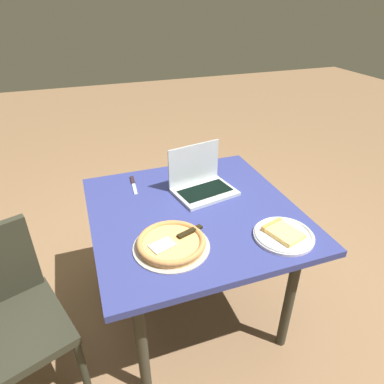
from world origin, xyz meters
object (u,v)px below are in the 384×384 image
object	(u,v)px
table_knife	(133,183)
pizza_tray	(171,243)
laptop	(201,182)
pizza_plate	(283,234)
chair_near	(3,314)
dining_table	(194,223)

from	to	relation	value
table_knife	pizza_tray	bearing A→B (deg)	-85.45
laptop	pizza_tray	size ratio (longest dim) A/B	1.06
pizza_plate	chair_near	world-z (taller)	chair_near
dining_table	table_knife	xyz separation A→B (m)	(-0.23, 0.36, 0.08)
dining_table	pizza_plate	size ratio (longest dim) A/B	3.83
pizza_plate	chair_near	size ratio (longest dim) A/B	0.32
laptop	chair_near	distance (m)	1.09
table_knife	pizza_plate	bearing A→B (deg)	-52.56
pizza_tray	table_knife	distance (m)	0.60
dining_table	table_knife	bearing A→B (deg)	123.01
pizza_plate	chair_near	xyz separation A→B (m)	(-1.21, 0.19, -0.25)
dining_table	table_knife	size ratio (longest dim) A/B	5.06
pizza_tray	chair_near	xyz separation A→B (m)	(-0.72, 0.09, -0.25)
dining_table	chair_near	bearing A→B (deg)	-170.60
pizza_plate	table_knife	bearing A→B (deg)	127.44
pizza_plate	table_knife	distance (m)	0.88
dining_table	pizza_plate	distance (m)	0.46
dining_table	laptop	xyz separation A→B (m)	(0.10, 0.16, 0.13)
laptop	pizza_plate	distance (m)	0.54
pizza_plate	dining_table	bearing A→B (deg)	131.65
dining_table	laptop	size ratio (longest dim) A/B	2.92
pizza_tray	table_knife	world-z (taller)	pizza_tray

